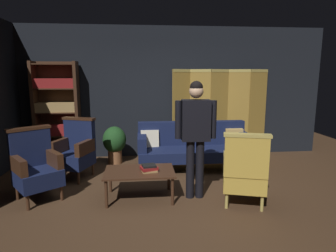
{
  "coord_description": "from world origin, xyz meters",
  "views": [
    {
      "loc": [
        -0.45,
        -3.84,
        1.79
      ],
      "look_at": [
        0.0,
        0.8,
        0.95
      ],
      "focal_mm": 30.72,
      "sensor_mm": 36.0,
      "label": 1
    }
  ],
  "objects": [
    {
      "name": "potted_plant",
      "position": [
        -0.98,
        1.89,
        0.44
      ],
      "size": [
        0.47,
        0.47,
        0.76
      ],
      "color": "brown",
      "rests_on": "ground_plane"
    },
    {
      "name": "velvet_couch",
      "position": [
        0.55,
        1.45,
        0.45
      ],
      "size": [
        2.12,
        0.78,
        0.88
      ],
      "color": "#382114",
      "rests_on": "ground_plane"
    },
    {
      "name": "book_black_cloth",
      "position": [
        -0.34,
        0.11,
        0.5
      ],
      "size": [
        0.22,
        0.2,
        0.03
      ],
      "primitive_type": "cube",
      "rotation": [
        0.0,
        0.0,
        0.18
      ],
      "color": "black",
      "rests_on": "book_red_leather"
    },
    {
      "name": "bookshelf",
      "position": [
        -2.15,
        2.19,
        1.06
      ],
      "size": [
        0.9,
        0.32,
        2.05
      ],
      "color": "#382114",
      "rests_on": "ground_plane"
    },
    {
      "name": "armchair_wing_right",
      "position": [
        -1.96,
        0.27,
        0.49
      ],
      "size": [
        0.81,
        0.81,
        1.04
      ],
      "color": "#382114",
      "rests_on": "ground_plane"
    },
    {
      "name": "folding_screen",
      "position": [
        1.27,
        2.26,
        0.99
      ],
      "size": [
        2.12,
        0.25,
        1.9
      ],
      "color": "olive",
      "rests_on": "ground_plane"
    },
    {
      "name": "armchair_gilt_accent",
      "position": [
        0.96,
        -0.2,
        0.49
      ],
      "size": [
        0.72,
        0.71,
        1.04
      ],
      "color": "tan",
      "rests_on": "ground_plane"
    },
    {
      "name": "ground_plane",
      "position": [
        0.0,
        0.0,
        0.0
      ],
      "size": [
        10.0,
        10.0,
        0.0
      ],
      "primitive_type": "plane",
      "color": "#3D2819"
    },
    {
      "name": "back_wall",
      "position": [
        0.0,
        2.45,
        1.4
      ],
      "size": [
        7.2,
        0.1,
        2.8
      ],
      "primitive_type": "cube",
      "color": "black",
      "rests_on": "ground_plane"
    },
    {
      "name": "book_red_leather",
      "position": [
        -0.34,
        0.11,
        0.47
      ],
      "size": [
        0.27,
        0.24,
        0.04
      ],
      "primitive_type": "cube",
      "rotation": [
        0.0,
        0.0,
        0.29
      ],
      "color": "maroon",
      "rests_on": "book_tan_leather"
    },
    {
      "name": "armchair_wing_left",
      "position": [
        -1.59,
        1.14,
        0.49
      ],
      "size": [
        0.75,
        0.74,
        1.04
      ],
      "color": "#382114",
      "rests_on": "ground_plane"
    },
    {
      "name": "standing_figure",
      "position": [
        0.33,
        0.1,
        1.03
      ],
      "size": [
        0.59,
        0.24,
        1.7
      ],
      "color": "black",
      "rests_on": "ground_plane"
    },
    {
      "name": "book_tan_leather",
      "position": [
        -0.34,
        0.11,
        0.43
      ],
      "size": [
        0.24,
        0.22,
        0.02
      ],
      "primitive_type": "cube",
      "rotation": [
        0.0,
        0.0,
        0.18
      ],
      "color": "#9E7A47",
      "rests_on": "coffee_table"
    },
    {
      "name": "coffee_table",
      "position": [
        -0.48,
        0.14,
        0.37
      ],
      "size": [
        1.0,
        0.64,
        0.42
      ],
      "color": "#382114",
      "rests_on": "ground_plane"
    }
  ]
}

